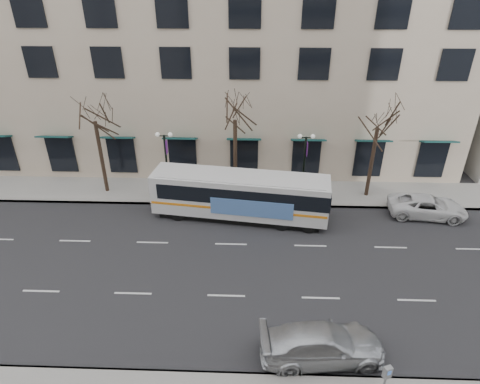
{
  "coord_description": "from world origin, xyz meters",
  "views": [
    {
      "loc": [
        1.29,
        -18.25,
        15.09
      ],
      "look_at": [
        0.59,
        1.89,
        4.0
      ],
      "focal_mm": 30.0,
      "sensor_mm": 36.0,
      "label": 1
    }
  ],
  "objects_px": {
    "lamp_post_left": "(167,162)",
    "silver_car": "(322,344)",
    "city_bus": "(241,195)",
    "lamp_post_right": "(304,164)",
    "tree_far_right": "(380,115)",
    "white_pickup": "(427,206)",
    "pay_station": "(387,374)",
    "tree_far_mid": "(235,107)",
    "tree_far_left": "(93,108)"
  },
  "relations": [
    {
      "from": "lamp_post_left",
      "to": "city_bus",
      "type": "distance_m",
      "value": 6.24
    },
    {
      "from": "tree_far_mid",
      "to": "silver_car",
      "type": "xyz_separation_m",
      "value": [
        4.48,
        -14.76,
        -6.1
      ]
    },
    {
      "from": "tree_far_right",
      "to": "city_bus",
      "type": "relative_size",
      "value": 0.66
    },
    {
      "from": "lamp_post_right",
      "to": "tree_far_mid",
      "type": "bearing_deg",
      "value": 173.17
    },
    {
      "from": "lamp_post_right",
      "to": "pay_station",
      "type": "bearing_deg",
      "value": -83.9
    },
    {
      "from": "tree_far_mid",
      "to": "tree_far_right",
      "type": "bearing_deg",
      "value": -0.0
    },
    {
      "from": "lamp_post_right",
      "to": "silver_car",
      "type": "relative_size",
      "value": 0.94
    },
    {
      "from": "lamp_post_left",
      "to": "silver_car",
      "type": "height_order",
      "value": "lamp_post_left"
    },
    {
      "from": "tree_far_right",
      "to": "city_bus",
      "type": "distance_m",
      "value": 11.03
    },
    {
      "from": "tree_far_right",
      "to": "city_bus",
      "type": "height_order",
      "value": "tree_far_right"
    },
    {
      "from": "tree_far_left",
      "to": "tree_far_mid",
      "type": "relative_size",
      "value": 0.98
    },
    {
      "from": "tree_far_right",
      "to": "white_pickup",
      "type": "relative_size",
      "value": 1.53
    },
    {
      "from": "tree_far_right",
      "to": "lamp_post_left",
      "type": "bearing_deg",
      "value": -177.71
    },
    {
      "from": "lamp_post_left",
      "to": "city_bus",
      "type": "height_order",
      "value": "lamp_post_left"
    },
    {
      "from": "tree_far_left",
      "to": "white_pickup",
      "type": "relative_size",
      "value": 1.58
    },
    {
      "from": "lamp_post_right",
      "to": "city_bus",
      "type": "bearing_deg",
      "value": -149.35
    },
    {
      "from": "silver_car",
      "to": "lamp_post_right",
      "type": "bearing_deg",
      "value": -7.52
    },
    {
      "from": "tree_far_left",
      "to": "city_bus",
      "type": "height_order",
      "value": "tree_far_left"
    },
    {
      "from": "lamp_post_right",
      "to": "white_pickup",
      "type": "distance_m",
      "value": 9.04
    },
    {
      "from": "city_bus",
      "to": "pay_station",
      "type": "xyz_separation_m",
      "value": [
        6.17,
        -13.26,
        -0.57
      ]
    },
    {
      "from": "city_bus",
      "to": "silver_car",
      "type": "relative_size",
      "value": 2.21
    },
    {
      "from": "lamp_post_right",
      "to": "city_bus",
      "type": "relative_size",
      "value": 0.43
    },
    {
      "from": "city_bus",
      "to": "lamp_post_right",
      "type": "bearing_deg",
      "value": 38.43
    },
    {
      "from": "city_bus",
      "to": "silver_car",
      "type": "xyz_separation_m",
      "value": [
        3.95,
        -11.51,
        -0.97
      ]
    },
    {
      "from": "tree_far_right",
      "to": "lamp_post_right",
      "type": "height_order",
      "value": "tree_far_right"
    },
    {
      "from": "tree_far_mid",
      "to": "silver_car",
      "type": "height_order",
      "value": "tree_far_mid"
    },
    {
      "from": "tree_far_right",
      "to": "silver_car",
      "type": "bearing_deg",
      "value": -110.49
    },
    {
      "from": "tree_far_left",
      "to": "silver_car",
      "type": "distance_m",
      "value": 21.5
    },
    {
      "from": "lamp_post_right",
      "to": "city_bus",
      "type": "height_order",
      "value": "lamp_post_right"
    },
    {
      "from": "lamp_post_left",
      "to": "lamp_post_right",
      "type": "bearing_deg",
      "value": 0.0
    },
    {
      "from": "white_pickup",
      "to": "pay_station",
      "type": "relative_size",
      "value": 3.61
    },
    {
      "from": "lamp_post_right",
      "to": "white_pickup",
      "type": "relative_size",
      "value": 0.99
    },
    {
      "from": "silver_car",
      "to": "pay_station",
      "type": "relative_size",
      "value": 3.78
    },
    {
      "from": "silver_car",
      "to": "white_pickup",
      "type": "relative_size",
      "value": 1.05
    },
    {
      "from": "lamp_post_right",
      "to": "tree_far_right",
      "type": "bearing_deg",
      "value": 6.85
    },
    {
      "from": "lamp_post_right",
      "to": "tree_far_left",
      "type": "bearing_deg",
      "value": 177.71
    },
    {
      "from": "tree_far_left",
      "to": "white_pickup",
      "type": "height_order",
      "value": "tree_far_left"
    },
    {
      "from": "pay_station",
      "to": "tree_far_right",
      "type": "bearing_deg",
      "value": 57.95
    },
    {
      "from": "tree_far_mid",
      "to": "city_bus",
      "type": "height_order",
      "value": "tree_far_mid"
    },
    {
      "from": "tree_far_mid",
      "to": "city_bus",
      "type": "relative_size",
      "value": 0.7
    },
    {
      "from": "pay_station",
      "to": "white_pickup",
      "type": "bearing_deg",
      "value": 43.06
    },
    {
      "from": "tree_far_right",
      "to": "tree_far_left",
      "type": "bearing_deg",
      "value": 180.0
    },
    {
      "from": "tree_far_mid",
      "to": "lamp_post_left",
      "type": "xyz_separation_m",
      "value": [
        -4.99,
        -0.6,
        -3.96
      ]
    },
    {
      "from": "tree_far_mid",
      "to": "silver_car",
      "type": "distance_m",
      "value": 16.59
    },
    {
      "from": "city_bus",
      "to": "pay_station",
      "type": "height_order",
      "value": "city_bus"
    },
    {
      "from": "tree_far_left",
      "to": "pay_station",
      "type": "distance_m",
      "value": 24.13
    },
    {
      "from": "lamp_post_left",
      "to": "white_pickup",
      "type": "bearing_deg",
      "value": -6.16
    },
    {
      "from": "tree_far_mid",
      "to": "white_pickup",
      "type": "xyz_separation_m",
      "value": [
        13.54,
        -2.6,
        -6.17
      ]
    },
    {
      "from": "city_bus",
      "to": "white_pickup",
      "type": "relative_size",
      "value": 2.32
    },
    {
      "from": "tree_far_right",
      "to": "lamp_post_left",
      "type": "relative_size",
      "value": 1.55
    }
  ]
}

